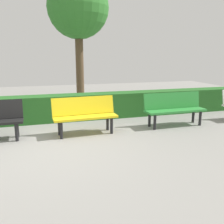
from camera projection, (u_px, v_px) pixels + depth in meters
The scene contains 5 objects.
ground_plane at pixel (45, 146), 5.06m from camera, with size 21.16×21.16×0.00m, color gray.
bench_green at pixel (174, 107), 6.47m from camera, with size 1.63×0.47×0.86m.
bench_yellow at pixel (85, 114), 5.79m from camera, with size 1.50×0.54×0.86m.
hedge_row at pixel (80, 107), 7.14m from camera, with size 17.16×0.59×0.73m, color #266023.
tree_near at pixel (78, 9), 8.37m from camera, with size 2.09×2.09×4.44m.
Camera 1 is at (0.06, 4.96, 1.82)m, focal length 39.69 mm.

